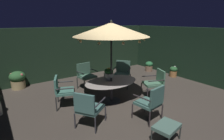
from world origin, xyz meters
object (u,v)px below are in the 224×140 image
at_px(patio_chair_east, 122,72).
at_px(potted_plant_left_near, 149,66).
at_px(patio_chair_southeast, 86,74).
at_px(patio_chair_south, 62,89).
at_px(patio_dining_table, 111,85).
at_px(centerpiece_planter, 109,73).
at_px(ottoman_footrest, 167,127).
at_px(potted_plant_right_far, 18,79).
at_px(potted_plant_back_center, 173,71).
at_px(patio_chair_north, 151,101).
at_px(patio_chair_northeast, 155,81).
at_px(patio_umbrella, 111,30).
at_px(patio_chair_southwest, 88,107).

relative_size(patio_chair_east, potted_plant_left_near, 1.95).
xyz_separation_m(patio_chair_east, potted_plant_left_near, (2.46, 0.85, -0.31)).
bearing_deg(patio_chair_southeast, patio_chair_south, -143.39).
relative_size(patio_chair_south, potted_plant_left_near, 1.84).
distance_m(patio_chair_east, patio_chair_south, 2.66).
height_order(patio_dining_table, centerpiece_planter, centerpiece_planter).
height_order(patio_chair_southeast, ottoman_footrest, patio_chair_southeast).
bearing_deg(ottoman_footrest, patio_chair_south, 113.78).
bearing_deg(patio_chair_south, potted_plant_left_near, 13.78).
distance_m(patio_chair_south, potted_plant_left_near, 5.25).
bearing_deg(centerpiece_planter, potted_plant_right_far, 128.60).
bearing_deg(potted_plant_back_center, centerpiece_planter, -174.59).
xyz_separation_m(patio_dining_table, ottoman_footrest, (-0.14, -2.33, -0.23)).
distance_m(patio_dining_table, potted_plant_back_center, 3.95).
bearing_deg(patio_chair_southeast, potted_plant_right_far, 145.65).
xyz_separation_m(centerpiece_planter, patio_chair_south, (-1.42, 0.45, -0.37)).
relative_size(patio_chair_southeast, ottoman_footrest, 1.51).
height_order(patio_chair_east, ottoman_footrest, patio_chair_east).
xyz_separation_m(patio_chair_north, patio_chair_northeast, (1.24, 0.96, 0.01)).
relative_size(patio_dining_table, patio_chair_northeast, 1.84).
xyz_separation_m(patio_umbrella, patio_chair_southeast, (-0.14, 1.54, -1.73)).
distance_m(patio_chair_northeast, ottoman_footrest, 2.37).
relative_size(patio_umbrella, patio_chair_north, 2.65).
xyz_separation_m(patio_chair_east, patio_chair_southwest, (-2.49, -1.85, -0.04)).
relative_size(patio_umbrella, patio_chair_south, 2.73).
bearing_deg(ottoman_footrest, potted_plant_back_center, 34.88).
height_order(centerpiece_planter, potted_plant_back_center, centerpiece_planter).
distance_m(patio_dining_table, potted_plant_right_far, 3.84).
bearing_deg(patio_chair_southwest, patio_chair_southeast, 64.51).
bearing_deg(patio_chair_northeast, patio_dining_table, 158.04).
height_order(patio_dining_table, potted_plant_left_near, patio_dining_table).
distance_m(centerpiece_planter, patio_chair_east, 1.53).
height_order(patio_chair_north, patio_chair_east, patio_chair_east).
xyz_separation_m(centerpiece_planter, patio_chair_southeast, (-0.13, 1.41, -0.36)).
relative_size(patio_umbrella, centerpiece_planter, 6.19).
relative_size(centerpiece_planter, potted_plant_back_center, 0.83).
bearing_deg(patio_chair_southeast, potted_plant_left_near, 4.39).
distance_m(centerpiece_planter, potted_plant_back_center, 3.99).
height_order(patio_umbrella, centerpiece_planter, patio_umbrella).
xyz_separation_m(patio_dining_table, patio_umbrella, (-0.00, -0.00, 1.74)).
xyz_separation_m(patio_chair_north, potted_plant_right_far, (-2.53, 4.58, -0.19)).
bearing_deg(patio_dining_table, patio_chair_south, 157.86).
relative_size(patio_dining_table, potted_plant_left_near, 3.47).
xyz_separation_m(patio_chair_southeast, patio_chair_southwest, (-1.15, -2.41, -0.04)).
bearing_deg(patio_chair_south, potted_plant_back_center, -0.89).
xyz_separation_m(centerpiece_planter, ottoman_footrest, (-0.14, -2.45, -0.60)).
distance_m(patio_chair_northeast, potted_plant_right_far, 5.22).
height_order(potted_plant_back_center, potted_plant_left_near, potted_plant_left_near).
bearing_deg(centerpiece_planter, potted_plant_back_center, 5.41).
height_order(patio_umbrella, patio_chair_east, patio_umbrella).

